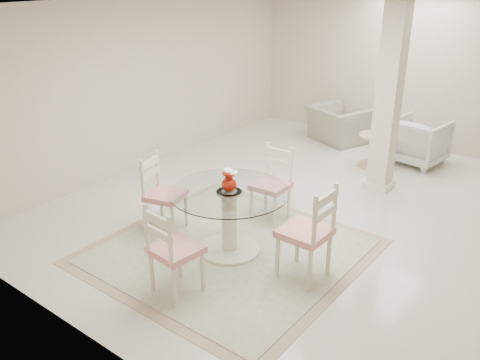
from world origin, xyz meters
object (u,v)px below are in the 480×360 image
Objects in this scene: column at (388,100)px; red_vase at (229,181)px; recliner_taupe at (338,124)px; dining_table at (229,221)px; dining_chair_east at (312,227)px; armchair_white at (419,141)px; dining_chair_west at (160,188)px; side_table at (374,152)px; dining_chair_south at (170,245)px; dining_chair_north at (274,178)px.

column is 10.41× the size of red_vase.
dining_table is at bearing 122.27° from recliner_taupe.
armchair_white is at bearing -174.72° from dining_chair_east.
dining_chair_east is 1.10× the size of dining_chair_west.
dining_chair_east is 3.67m from side_table.
dining_chair_east is 1.45m from dining_chair_south.
dining_chair_east is 4.17m from armchair_white.
dining_chair_east is 1.18× the size of recliner_taupe.
armchair_white is at bearing 73.34° from dining_chair_north.
dining_table is 1.33× the size of recliner_taupe.
dining_chair_south is (-0.95, -1.10, -0.05)m from dining_chair_east.
side_table is (-0.86, 3.55, -0.38)m from dining_chair_east.
recliner_taupe is (0.08, 4.54, -0.24)m from dining_chair_west.
dining_chair_west is at bearing -84.44° from dining_chair_east.
dining_chair_east reaches higher than dining_chair_north.
recliner_taupe is at bearing -73.23° from dining_chair_south.
dining_chair_south reaches higher than dining_chair_north.
column is at bearing -60.19° from side_table.
dining_chair_south is at bearing 91.15° from armchair_white.
armchair_white reaches higher than recliner_taupe.
armchair_white is (0.69, 4.23, -0.01)m from dining_table.
armchair_white is (1.70, 4.33, -0.19)m from dining_chair_west.
dining_chair_east is (1.03, 0.08, 0.24)m from dining_table.
dining_chair_south is 2.02× the size of side_table.
dining_chair_east reaches higher than armchair_white.
red_vase is 1.07m from dining_chair_north.
column is 3.99m from dining_chair_south.
recliner_taupe is at bearing 101.87° from dining_table.
dining_chair_south is 5.29m from armchair_white.
column is at bearing 94.64° from armchair_white.
column is at bearing 77.95° from red_vase.
red_vase is at bearing 122.28° from recliner_taupe.
dining_chair_south is 1.09× the size of recliner_taupe.
dining_chair_north is 3.31m from armchair_white.
recliner_taupe is (-1.54, 1.58, -1.02)m from column.
dining_chair_south reaches higher than recliner_taupe.
dining_chair_west is at bearing -133.07° from dining_chair_north.
armchair_white is (0.77, 3.21, -0.19)m from dining_chair_north.
dining_chair_west is at bearing 76.38° from armchair_white.
dining_chair_west is 4.66m from armchair_white.
recliner_taupe is (-1.96, 4.36, -0.30)m from dining_chair_east.
dining_chair_east is (0.42, -2.78, -0.71)m from column.
red_vase is 0.47× the size of side_table.
dining_chair_south reaches higher than dining_table.
dining_chair_west is 0.98× the size of dining_chair_south.
dining_chair_west is at bearing -174.44° from dining_table.
dining_chair_east is at bearing -124.67° from dining_chair_south.
column is at bearing 66.18° from dining_chair_north.
dining_chair_west is at bearing -118.79° from column.
column is 2.47× the size of dining_chair_north.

